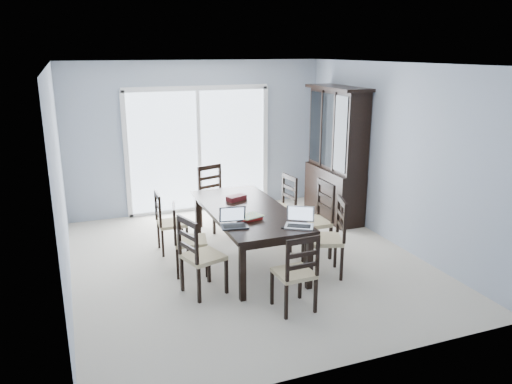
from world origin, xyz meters
TOP-DOWN VIEW (x-y plane):
  - floor at (0.00, 0.00)m, footprint 5.00×5.00m
  - ceiling at (0.00, 0.00)m, footprint 5.00×5.00m
  - back_wall at (0.00, 2.50)m, footprint 4.50×0.02m
  - wall_left at (-2.25, 0.00)m, footprint 0.02×5.00m
  - wall_right at (2.25, 0.00)m, footprint 0.02×5.00m
  - balcony at (0.00, 3.50)m, footprint 4.50×2.00m
  - railing at (0.00, 4.50)m, footprint 4.50×0.06m
  - dining_table at (0.00, 0.00)m, footprint 1.00×2.20m
  - china_hutch at (2.02, 1.25)m, footprint 0.50×1.38m
  - sliding_door at (0.00, 2.48)m, footprint 2.52×0.05m
  - chair_left_near at (-0.87, -0.68)m, footprint 0.53×0.52m
  - chair_left_mid at (-0.87, -0.04)m, footprint 0.48×0.47m
  - chair_left_far at (-0.95, 0.73)m, footprint 0.39×0.38m
  - chair_right_near at (0.86, -0.74)m, footprint 0.56×0.55m
  - chair_right_mid at (0.98, -0.12)m, footprint 0.47×0.45m
  - chair_right_far at (0.84, 0.72)m, footprint 0.46×0.45m
  - chair_end_near at (0.04, -1.47)m, footprint 0.41×0.42m
  - chair_end_far at (-0.02, 1.51)m, footprint 0.54×0.55m
  - laptop_dark at (-0.38, -0.61)m, footprint 0.35×0.27m
  - laptop_silver at (0.34, -0.88)m, footprint 0.40×0.37m
  - book_stack at (-0.11, -0.40)m, footprint 0.34×0.30m
  - cell_phone at (0.17, -0.86)m, footprint 0.11×0.09m
  - game_box at (-0.01, 0.41)m, footprint 0.30×0.22m
  - hot_tub at (-0.65, 3.57)m, footprint 2.09×1.90m

SIDE VIEW (x-z plane):
  - balcony at x=0.00m, z-range -0.10..0.00m
  - floor at x=0.00m, z-range 0.00..0.00m
  - hot_tub at x=-0.65m, z-range 0.00..1.01m
  - chair_left_far at x=-0.95m, z-range 0.03..1.04m
  - railing at x=0.00m, z-range 0.00..1.10m
  - chair_end_near at x=0.04m, z-range 0.03..1.07m
  - chair_left_mid at x=-0.87m, z-range 0.03..1.09m
  - chair_right_far at x=0.84m, z-range 0.03..1.13m
  - chair_left_near at x=-0.87m, z-range 0.03..1.14m
  - chair_right_near at x=0.86m, z-range 0.03..1.18m
  - chair_end_far at x=-0.02m, z-range 0.03..1.19m
  - chair_right_mid at x=0.98m, z-range 0.04..1.24m
  - dining_table at x=0.00m, z-range 0.30..1.05m
  - cell_phone at x=0.17m, z-range 0.75..0.76m
  - book_stack at x=-0.11m, z-range 0.75..0.80m
  - game_box at x=-0.01m, z-range 0.75..0.82m
  - laptop_dark at x=-0.38m, z-range 0.69..0.91m
  - laptop_silver at x=0.34m, z-range 0.69..0.92m
  - china_hutch at x=2.02m, z-range -0.03..2.17m
  - sliding_door at x=0.00m, z-range 0.00..2.18m
  - back_wall at x=0.00m, z-range 0.00..2.60m
  - wall_left at x=-2.25m, z-range 0.00..2.60m
  - wall_right at x=2.25m, z-range 0.00..2.60m
  - ceiling at x=0.00m, z-range 2.60..2.60m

